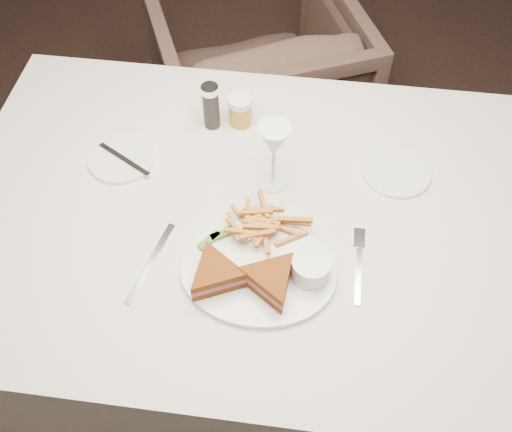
{
  "coord_description": "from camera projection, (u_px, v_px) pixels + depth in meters",
  "views": [
    {
      "loc": [
        -0.34,
        -0.43,
        1.76
      ],
      "look_at": [
        -0.35,
        0.27,
        0.8
      ],
      "focal_mm": 40.0,
      "sensor_mm": 36.0,
      "label": 1
    }
  ],
  "objects": [
    {
      "name": "table",
      "position": [
        256.0,
        292.0,
        1.56
      ],
      "size": [
        1.47,
        1.06,
        0.75
      ],
      "primitive_type": "cube",
      "rotation": [
        0.0,
        0.0,
        -0.11
      ],
      "color": "silver",
      "rests_on": "ground"
    },
    {
      "name": "table_setting",
      "position": [
        258.0,
        223.0,
        1.2
      ],
      "size": [
        0.8,
        0.63,
        0.18
      ],
      "color": "white",
      "rests_on": "table"
    },
    {
      "name": "chair_far",
      "position": [
        255.0,
        71.0,
        2.13
      ],
      "size": [
        0.86,
        0.84,
        0.72
      ],
      "primitive_type": "imported",
      "rotation": [
        0.0,
        0.0,
        3.45
      ],
      "color": "#4A352D",
      "rests_on": "ground"
    }
  ]
}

